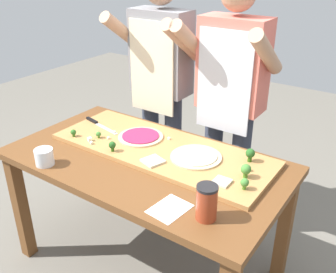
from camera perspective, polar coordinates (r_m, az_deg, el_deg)
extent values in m
plane|color=#6B665B|center=(2.53, -2.96, -18.57)|extent=(8.00, 8.00, 0.00)
cube|color=brown|center=(2.54, -21.22, -9.87)|extent=(0.07, 0.07, 0.72)
cube|color=brown|center=(2.91, -9.85, -3.46)|extent=(0.07, 0.07, 0.72)
cube|color=brown|center=(2.30, 17.04, -13.22)|extent=(0.07, 0.07, 0.72)
cube|color=brown|center=(2.08, -3.43, -3.81)|extent=(1.52, 0.84, 0.04)
cube|color=#B27F47|center=(2.14, -1.03, -1.89)|extent=(1.27, 0.48, 0.02)
cube|color=#B7BABF|center=(2.38, -9.23, 1.16)|extent=(0.21, 0.07, 0.00)
cube|color=black|center=(2.50, -11.35, 2.40)|extent=(0.11, 0.04, 0.02)
cylinder|color=beige|center=(2.03, 4.21, -3.08)|extent=(0.27, 0.27, 0.01)
cylinder|color=beige|center=(2.02, 4.22, -2.88)|extent=(0.23, 0.23, 0.01)
cylinder|color=beige|center=(2.24, -4.13, -0.05)|extent=(0.27, 0.27, 0.01)
cylinder|color=#9E234C|center=(2.24, -4.14, 0.13)|extent=(0.22, 0.22, 0.01)
cube|color=beige|center=(1.83, 8.09, -6.73)|extent=(0.08, 0.08, 0.01)
cube|color=beige|center=(1.98, -2.28, -3.69)|extent=(0.13, 0.13, 0.01)
cylinder|color=#2C5915|center=(2.03, 12.16, -3.28)|extent=(0.02, 0.02, 0.03)
sphere|color=#23561E|center=(2.01, 12.25, -2.46)|extent=(0.05, 0.05, 0.05)
cylinder|color=#366618|center=(2.32, -13.97, 0.19)|extent=(0.02, 0.02, 0.02)
sphere|color=#2D6623|center=(2.31, -14.02, 0.62)|extent=(0.03, 0.03, 0.03)
cylinder|color=#487A23|center=(1.89, 11.53, -5.65)|extent=(0.02, 0.02, 0.03)
sphere|color=#427F33|center=(1.87, 11.62, -4.82)|extent=(0.05, 0.05, 0.05)
cylinder|color=#487A23|center=(2.27, -10.36, -0.05)|extent=(0.01, 0.01, 0.01)
sphere|color=#427F33|center=(2.26, -10.40, 0.36)|extent=(0.03, 0.03, 0.03)
cylinder|color=#487A23|center=(1.80, 11.36, -7.47)|extent=(0.02, 0.02, 0.02)
sphere|color=#427F33|center=(1.79, 11.43, -6.79)|extent=(0.04, 0.04, 0.04)
cylinder|color=#2C5915|center=(2.11, -8.31, -1.90)|extent=(0.02, 0.02, 0.02)
sphere|color=#23561E|center=(2.09, -8.36, -1.26)|extent=(0.04, 0.04, 0.04)
cube|color=silver|center=(2.25, -8.91, -0.22)|extent=(0.02, 0.02, 0.01)
cube|color=silver|center=(2.20, -11.42, -0.95)|extent=(0.02, 0.02, 0.01)
cube|color=white|center=(2.21, 0.23, -0.31)|extent=(0.01, 0.01, 0.01)
cube|color=white|center=(2.24, -11.67, -0.41)|extent=(0.03, 0.03, 0.02)
cube|color=silver|center=(2.31, -8.04, 0.65)|extent=(0.02, 0.02, 0.01)
cube|color=silver|center=(1.94, 11.86, -4.82)|extent=(0.03, 0.03, 0.02)
cylinder|color=white|center=(2.09, -18.07, -2.94)|extent=(0.10, 0.10, 0.09)
cylinder|color=white|center=(2.10, -18.01, -3.36)|extent=(0.09, 0.09, 0.05)
cylinder|color=#99381E|center=(1.60, 5.81, -9.99)|extent=(0.09, 0.09, 0.15)
cylinder|color=black|center=(1.56, 5.95, -7.62)|extent=(0.09, 0.09, 0.01)
cube|color=white|center=(1.69, 0.25, -10.78)|extent=(0.16, 0.19, 0.00)
cylinder|color=#333847|center=(2.88, -2.55, -1.38)|extent=(0.12, 0.12, 0.90)
cylinder|color=#333847|center=(2.78, 0.75, -2.46)|extent=(0.12, 0.12, 0.90)
cube|color=gray|center=(2.57, -1.05, 12.51)|extent=(0.40, 0.20, 0.55)
cube|color=beige|center=(2.51, -2.50, 10.19)|extent=(0.34, 0.01, 0.60)
cylinder|color=tan|center=(2.61, -6.67, 15.27)|extent=(0.08, 0.39, 0.31)
cylinder|color=tan|center=(2.34, 2.18, 14.17)|extent=(0.08, 0.39, 0.31)
cylinder|color=#333847|center=(2.64, 6.62, -4.36)|extent=(0.12, 0.12, 0.90)
cylinder|color=#333847|center=(2.56, 10.55, -5.61)|extent=(0.12, 0.12, 0.90)
cube|color=#DB6B5B|center=(2.31, 9.75, 10.60)|extent=(0.40, 0.20, 0.55)
cube|color=silver|center=(2.24, 8.38, 8.01)|extent=(0.34, 0.01, 0.60)
cylinder|color=tan|center=(2.30, 3.57, 13.96)|extent=(0.08, 0.39, 0.31)
cylinder|color=tan|center=(2.11, 14.53, 12.06)|extent=(0.08, 0.39, 0.31)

